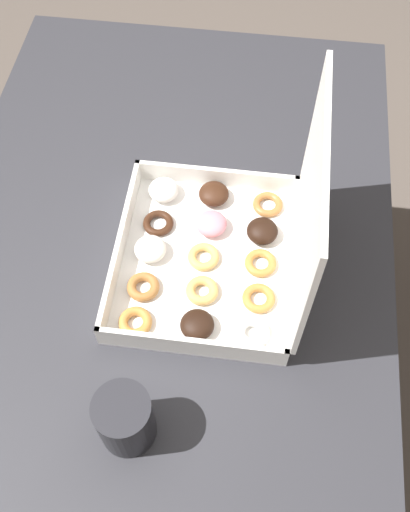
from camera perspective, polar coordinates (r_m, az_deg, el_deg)
The scene contains 4 objects.
ground_plane at distance 1.67m, azimuth -2.30°, elevation -11.63°, with size 8.00×8.00×0.00m, color #564C44.
dining_table at distance 1.12m, azimuth -3.36°, elevation -1.00°, with size 1.09×0.77×0.71m.
donut_box at distance 0.95m, azimuth 2.43°, elevation 1.22°, with size 0.33×0.30×0.32m.
coffee_mug at distance 0.84m, azimuth -7.85°, elevation -15.10°, with size 0.08×0.08×0.11m.
Camera 1 is at (0.55, 0.14, 1.57)m, focal length 42.00 mm.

